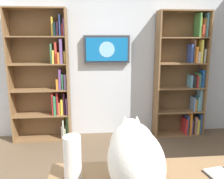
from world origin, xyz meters
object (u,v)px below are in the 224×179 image
at_px(bookshelf_right, 46,77).
at_px(wall_mounted_tv, 107,49).
at_px(paper_towel_roll, 72,157).
at_px(bookshelf_left, 186,78).
at_px(cat, 134,156).

relative_size(bookshelf_right, wall_mounted_tv, 2.80).
bearing_deg(bookshelf_right, paper_towel_roll, 103.67).
height_order(bookshelf_left, bookshelf_right, bookshelf_right).
relative_size(bookshelf_left, cat, 3.17).
bearing_deg(cat, paper_towel_roll, -19.98).
relative_size(wall_mounted_tv, cat, 1.14).
bearing_deg(wall_mounted_tv, bookshelf_left, 176.24).
xyz_separation_m(wall_mounted_tv, cat, (0.02, 2.52, -0.50)).
distance_m(wall_mounted_tv, paper_towel_roll, 2.48).
xyz_separation_m(bookshelf_left, bookshelf_right, (2.23, -0.00, 0.05)).
relative_size(bookshelf_left, bookshelf_right, 0.99).
bearing_deg(bookshelf_right, bookshelf_left, 179.92).
bearing_deg(bookshelf_left, wall_mounted_tv, -3.76).
distance_m(bookshelf_left, wall_mounted_tv, 1.37).
bearing_deg(paper_towel_roll, bookshelf_left, -125.98).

